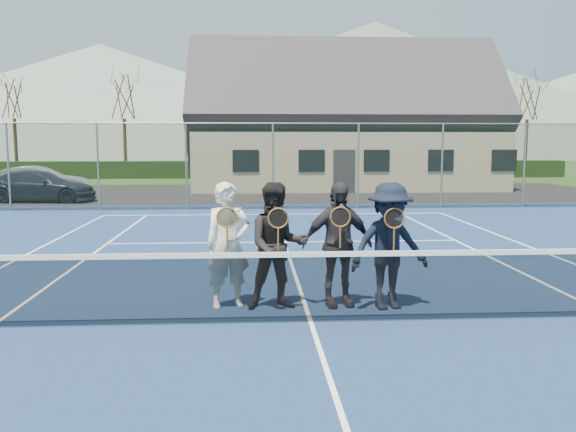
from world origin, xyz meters
name	(u,v)px	position (x,y,z in m)	size (l,w,h in m)	color
ground	(268,194)	(0.00, 20.00, 0.00)	(220.00, 220.00, 0.00)	#2D4D1B
court_surface	(311,323)	(0.00, 0.00, 0.01)	(30.00, 30.00, 0.02)	navy
tarmac_carpark	(180,194)	(-4.00, 20.00, 0.01)	(40.00, 12.00, 0.01)	black
hedge_row	(263,169)	(0.00, 32.00, 0.55)	(40.00, 1.20, 1.10)	black
hill_west	(102,100)	(-25.00, 95.00, 9.00)	(110.00, 110.00, 18.00)	slate
hill_centre	(374,89)	(20.00, 95.00, 11.00)	(120.00, 120.00, 22.00)	#53645A
hill_east	(575,114)	(55.00, 95.00, 7.00)	(90.00, 90.00, 14.00)	slate
car_b	(38,183)	(-9.48, 17.72, 0.68)	(1.44, 4.13, 1.36)	gray
car_c	(41,186)	(-9.06, 16.75, 0.62)	(1.73, 4.24, 1.23)	#191E32
court_markings	(311,322)	(0.00, 0.00, 0.02)	(11.03, 23.83, 0.01)	white
tennis_net	(311,284)	(0.00, 0.00, 0.54)	(11.68, 0.08, 1.10)	slate
perimeter_fence	(273,166)	(0.00, 13.50, 1.52)	(30.07, 0.07, 3.02)	slate
clubhouse	(342,110)	(4.00, 24.00, 3.99)	(15.60, 8.20, 7.70)	beige
tree_a	(13,88)	(-16.00, 33.00, 5.79)	(3.20, 3.20, 7.77)	#362013
tree_b	(123,88)	(-9.00, 33.00, 5.79)	(3.20, 3.20, 7.77)	#3A2815
tree_c	(292,89)	(2.00, 33.00, 5.79)	(3.20, 3.20, 7.77)	#392515
tree_d	(441,90)	(12.00, 33.00, 5.79)	(3.20, 3.20, 7.77)	#3D2716
tree_e	(528,90)	(18.00, 33.00, 5.79)	(3.20, 3.20, 7.77)	#372314
player_a	(228,245)	(-1.11, 0.84, 0.92)	(0.75, 0.59, 1.80)	white
player_b	(277,246)	(-0.41, 0.73, 0.92)	(0.93, 0.75, 1.80)	black
player_c	(337,244)	(0.46, 0.81, 0.92)	(1.12, 0.64, 1.80)	#26272C
player_d	(389,246)	(1.17, 0.62, 0.92)	(1.28, 0.90, 1.80)	black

